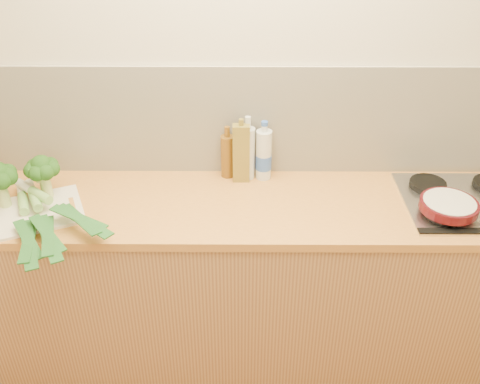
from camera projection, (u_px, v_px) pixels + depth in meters
name	position (u px, v px, depth m)	size (l,w,h in m)	color
room_shell	(244.00, 121.00, 2.54)	(3.50, 3.50, 3.50)	beige
counter	(244.00, 277.00, 2.68)	(3.20, 0.62, 0.90)	#B4874B
gas_hob	(469.00, 201.00, 2.42)	(0.58, 0.50, 0.04)	silver
chopping_board	(31.00, 213.00, 2.35)	(0.43, 0.32, 0.01)	beige
broccoli_right	(42.00, 169.00, 2.38)	(0.16, 0.16, 0.21)	#B6CC77
leek_front	(25.00, 212.00, 2.31)	(0.30, 0.64, 0.04)	white
leek_mid	(39.00, 210.00, 2.29)	(0.34, 0.59, 0.04)	white
leek_back	(51.00, 202.00, 2.31)	(0.53, 0.44, 0.04)	white
skillet	(449.00, 205.00, 2.31)	(0.36, 0.25, 0.04)	#470B11
oil_tin	(241.00, 153.00, 2.53)	(0.08, 0.05, 0.32)	olive
glass_bottle	(248.00, 152.00, 2.56)	(0.07, 0.07, 0.32)	silver
amber_bottle	(227.00, 156.00, 2.58)	(0.06, 0.06, 0.27)	brown
water_bottle	(264.00, 156.00, 2.56)	(0.08, 0.08, 0.28)	silver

